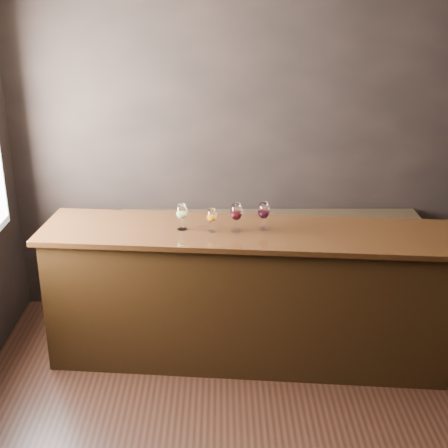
{
  "coord_description": "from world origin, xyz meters",
  "views": [
    {
      "loc": [
        -0.74,
        -2.84,
        2.74
      ],
      "look_at": [
        -0.72,
        1.34,
        1.11
      ],
      "focal_mm": 50.0,
      "sensor_mm": 36.0,
      "label": 1
    }
  ],
  "objects_px": {
    "bar_counter": "(246,298)",
    "glass_red_a": "(236,213)",
    "back_bar_shelf": "(268,266)",
    "glass_amber": "(212,216)",
    "glass_red_b": "(264,211)",
    "glass_white": "(182,212)"
  },
  "relations": [
    {
      "from": "bar_counter",
      "to": "glass_red_a",
      "type": "height_order",
      "value": "glass_red_a"
    },
    {
      "from": "back_bar_shelf",
      "to": "glass_amber",
      "type": "xyz_separation_m",
      "value": [
        -0.47,
        -0.7,
        0.72
      ]
    },
    {
      "from": "bar_counter",
      "to": "glass_red_b",
      "type": "relative_size",
      "value": 14.41
    },
    {
      "from": "glass_red_b",
      "to": "glass_amber",
      "type": "bearing_deg",
      "value": -174.56
    },
    {
      "from": "glass_white",
      "to": "glass_red_a",
      "type": "bearing_deg",
      "value": -4.82
    },
    {
      "from": "bar_counter",
      "to": "glass_red_b",
      "type": "height_order",
      "value": "glass_red_b"
    },
    {
      "from": "glass_red_a",
      "to": "bar_counter",
      "type": "bearing_deg",
      "value": 6.34
    },
    {
      "from": "back_bar_shelf",
      "to": "glass_red_a",
      "type": "distance_m",
      "value": 1.06
    },
    {
      "from": "glass_white",
      "to": "glass_amber",
      "type": "height_order",
      "value": "glass_white"
    },
    {
      "from": "back_bar_shelf",
      "to": "glass_red_b",
      "type": "distance_m",
      "value": 1.0
    },
    {
      "from": "back_bar_shelf",
      "to": "glass_red_b",
      "type": "relative_size",
      "value": 12.44
    },
    {
      "from": "glass_red_b",
      "to": "bar_counter",
      "type": "bearing_deg",
      "value": -168.3
    },
    {
      "from": "glass_amber",
      "to": "glass_white",
      "type": "bearing_deg",
      "value": 170.69
    },
    {
      "from": "glass_amber",
      "to": "glass_red_a",
      "type": "bearing_deg",
      "value": 0.75
    },
    {
      "from": "glass_amber",
      "to": "glass_red_b",
      "type": "relative_size",
      "value": 0.84
    },
    {
      "from": "glass_white",
      "to": "glass_amber",
      "type": "bearing_deg",
      "value": -9.31
    },
    {
      "from": "glass_red_a",
      "to": "glass_amber",
      "type": "bearing_deg",
      "value": -179.25
    },
    {
      "from": "glass_amber",
      "to": "glass_red_b",
      "type": "height_order",
      "value": "glass_red_b"
    },
    {
      "from": "glass_white",
      "to": "bar_counter",
      "type": "bearing_deg",
      "value": -2.95
    },
    {
      "from": "back_bar_shelf",
      "to": "glass_white",
      "type": "relative_size",
      "value": 13.01
    },
    {
      "from": "back_bar_shelf",
      "to": "glass_white",
      "type": "height_order",
      "value": "glass_white"
    },
    {
      "from": "glass_white",
      "to": "glass_red_a",
      "type": "distance_m",
      "value": 0.39
    }
  ]
}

